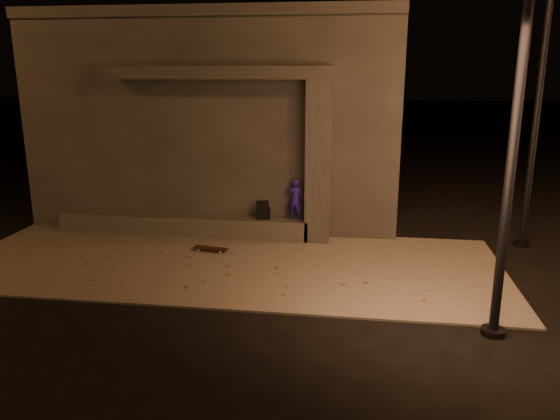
% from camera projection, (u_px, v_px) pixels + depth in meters
% --- Properties ---
extents(ground, '(120.00, 120.00, 0.00)m').
position_uv_depth(ground, '(200.00, 304.00, 9.24)').
color(ground, black).
rests_on(ground, ground).
extents(sidewalk, '(11.00, 4.40, 0.04)m').
position_uv_depth(sidewalk, '(227.00, 263.00, 11.15)').
color(sidewalk, slate).
rests_on(sidewalk, ground).
extents(building, '(9.00, 5.10, 5.22)m').
position_uv_depth(building, '(228.00, 116.00, 14.93)').
color(building, '#383532').
rests_on(building, ground).
extents(ledge, '(6.00, 0.55, 0.45)m').
position_uv_depth(ledge, '(183.00, 225.00, 12.96)').
color(ledge, '#4B4944').
rests_on(ledge, sidewalk).
extents(column, '(0.55, 0.55, 3.60)m').
position_uv_depth(column, '(318.00, 162.00, 12.12)').
color(column, '#383532').
rests_on(column, sidewalk).
extents(canopy, '(5.00, 0.70, 0.28)m').
position_uv_depth(canopy, '(220.00, 72.00, 11.98)').
color(canopy, '#383532').
rests_on(canopy, column).
extents(skateboarder, '(0.39, 0.30, 0.97)m').
position_uv_depth(skateboarder, '(296.00, 199.00, 12.41)').
color(skateboarder, '#2B18A0').
rests_on(skateboarder, ledge).
extents(backpack, '(0.36, 0.27, 0.45)m').
position_uv_depth(backpack, '(263.00, 212.00, 12.60)').
color(backpack, black).
rests_on(backpack, ledge).
extents(skateboard, '(0.79, 0.32, 0.08)m').
position_uv_depth(skateboard, '(211.00, 248.00, 11.74)').
color(skateboard, black).
rests_on(skateboard, sidewalk).
extents(street_lamp_0, '(0.36, 0.36, 6.84)m').
position_uv_depth(street_lamp_0, '(522.00, 67.00, 7.20)').
color(street_lamp_0, black).
rests_on(street_lamp_0, ground).
extents(street_lamp_2, '(0.36, 0.36, 6.84)m').
position_uv_depth(street_lamp_2, '(542.00, 67.00, 11.29)').
color(street_lamp_2, black).
rests_on(street_lamp_2, ground).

